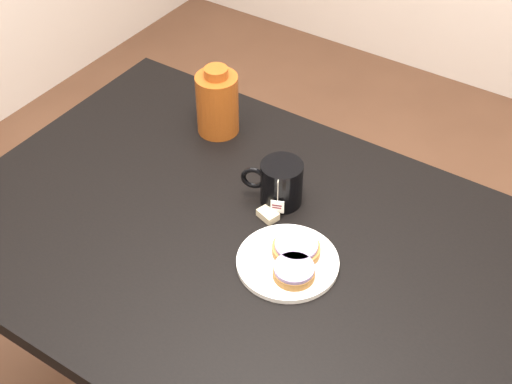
% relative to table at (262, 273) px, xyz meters
% --- Properties ---
extents(table, '(1.40, 0.90, 0.75)m').
position_rel_table_xyz_m(table, '(0.00, 0.00, 0.00)').
color(table, black).
rests_on(table, ground_plane).
extents(plate, '(0.21, 0.21, 0.02)m').
position_rel_table_xyz_m(plate, '(0.07, -0.01, 0.09)').
color(plate, white).
rests_on(plate, table).
extents(bagel_back, '(0.14, 0.14, 0.03)m').
position_rel_table_xyz_m(bagel_back, '(0.07, 0.02, 0.11)').
color(bagel_back, brown).
rests_on(bagel_back, plate).
extents(bagel_front, '(0.09, 0.09, 0.03)m').
position_rel_table_xyz_m(bagel_front, '(0.10, -0.04, 0.11)').
color(bagel_front, brown).
rests_on(bagel_front, plate).
extents(mug, '(0.15, 0.12, 0.11)m').
position_rel_table_xyz_m(mug, '(-0.05, 0.14, 0.14)').
color(mug, black).
rests_on(mug, table).
extents(teabag_pouch, '(0.05, 0.04, 0.02)m').
position_rel_table_xyz_m(teabag_pouch, '(-0.04, 0.08, 0.09)').
color(teabag_pouch, '#C6B793').
rests_on(teabag_pouch, table).
extents(bagel_package, '(0.14, 0.14, 0.18)m').
position_rel_table_xyz_m(bagel_package, '(-0.32, 0.28, 0.17)').
color(bagel_package, '#63280D').
rests_on(bagel_package, table).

